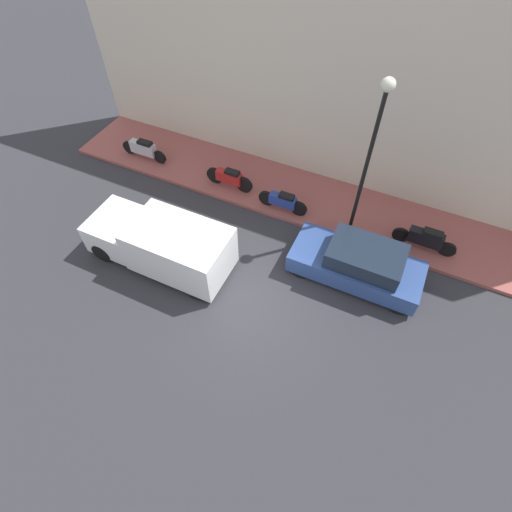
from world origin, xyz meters
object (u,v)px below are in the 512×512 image
(motorcycle_black, at_px, (426,239))
(motorcycle_red, at_px, (229,178))
(scooter_silver, at_px, (144,149))
(streetlamp, at_px, (373,140))
(motorcycle_blue, at_px, (283,201))
(parked_car, at_px, (358,264))
(delivery_van, at_px, (161,243))

(motorcycle_black, bearing_deg, motorcycle_red, 90.34)
(scooter_silver, height_order, streetlamp, streetlamp)
(motorcycle_red, distance_m, scooter_silver, 3.88)
(motorcycle_blue, relative_size, motorcycle_black, 0.89)
(scooter_silver, relative_size, streetlamp, 0.37)
(parked_car, height_order, motorcycle_red, parked_car)
(scooter_silver, distance_m, streetlamp, 9.15)
(motorcycle_black, distance_m, motorcycle_red, 7.07)
(parked_car, bearing_deg, scooter_silver, 77.73)
(motorcycle_black, bearing_deg, motorcycle_blue, 93.69)
(motorcycle_black, height_order, motorcycle_red, motorcycle_black)
(delivery_van, distance_m, streetlamp, 6.86)
(streetlamp, bearing_deg, motorcycle_blue, 90.74)
(motorcycle_red, height_order, streetlamp, streetlamp)
(delivery_van, bearing_deg, streetlamp, -53.79)
(delivery_van, distance_m, motorcycle_red, 3.93)
(motorcycle_red, bearing_deg, streetlamp, -92.90)
(scooter_silver, bearing_deg, delivery_van, -138.43)
(motorcycle_black, bearing_deg, delivery_van, 118.13)
(parked_car, bearing_deg, delivery_van, 109.15)
(parked_car, distance_m, delivery_van, 6.06)
(streetlamp, bearing_deg, motorcycle_black, -83.29)
(parked_car, bearing_deg, motorcycle_red, 70.42)
(motorcycle_red, bearing_deg, scooter_silver, 88.58)
(motorcycle_black, distance_m, streetlamp, 3.97)
(parked_car, bearing_deg, motorcycle_blue, 62.37)
(motorcycle_blue, distance_m, scooter_silver, 6.13)
(motorcycle_blue, bearing_deg, scooter_silver, 86.58)
(motorcycle_red, bearing_deg, parked_car, -109.58)
(delivery_van, xyz_separation_m, motorcycle_blue, (3.64, -2.57, -0.32))
(parked_car, height_order, delivery_van, delivery_van)
(delivery_van, bearing_deg, parked_car, -70.85)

